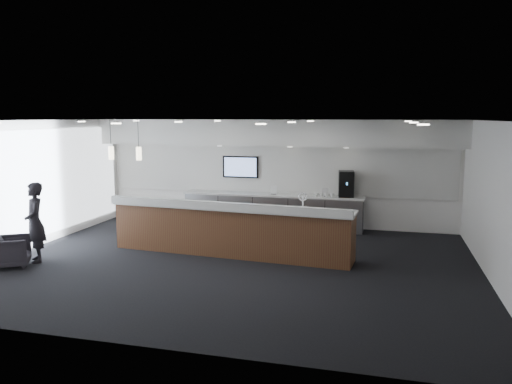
% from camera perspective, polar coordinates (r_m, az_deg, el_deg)
% --- Properties ---
extents(ground, '(10.00, 10.00, 0.00)m').
position_cam_1_polar(ground, '(10.67, -2.49, -8.17)').
color(ground, black).
rests_on(ground, ground).
extents(ceiling, '(10.00, 8.00, 0.02)m').
position_cam_1_polar(ceiling, '(10.21, -2.60, 8.16)').
color(ceiling, black).
rests_on(ceiling, back_wall).
extents(back_wall, '(10.00, 0.02, 3.00)m').
position_cam_1_polar(back_wall, '(14.17, 2.22, 2.21)').
color(back_wall, white).
rests_on(back_wall, ground).
extents(left_wall, '(0.02, 8.00, 3.00)m').
position_cam_1_polar(left_wall, '(12.73, -24.60, 0.70)').
color(left_wall, white).
rests_on(left_wall, ground).
extents(right_wall, '(0.02, 8.00, 3.00)m').
position_cam_1_polar(right_wall, '(10.08, 25.75, -1.26)').
color(right_wall, white).
rests_on(right_wall, ground).
extents(soffit_bulkhead, '(10.00, 0.90, 0.70)m').
position_cam_1_polar(soffit_bulkhead, '(13.65, 1.84, 6.81)').
color(soffit_bulkhead, silver).
rests_on(soffit_bulkhead, back_wall).
extents(alcove_panel, '(9.80, 0.06, 1.40)m').
position_cam_1_polar(alcove_panel, '(14.13, 2.20, 2.60)').
color(alcove_panel, silver).
rests_on(alcove_panel, back_wall).
extents(window_blinds_wall, '(0.04, 7.36, 2.55)m').
position_cam_1_polar(window_blinds_wall, '(12.70, -24.46, 0.70)').
color(window_blinds_wall, white).
rests_on(window_blinds_wall, left_wall).
extents(back_credenza, '(5.06, 0.66, 0.95)m').
position_cam_1_polar(back_credenza, '(13.98, 1.88, -2.12)').
color(back_credenza, '#979AA0').
rests_on(back_credenza, ground).
extents(wall_tv, '(1.05, 0.08, 0.62)m').
position_cam_1_polar(wall_tv, '(14.31, -1.77, 2.88)').
color(wall_tv, black).
rests_on(wall_tv, back_wall).
extents(pendant_left, '(0.12, 0.12, 0.30)m').
position_cam_1_polar(pendant_left, '(11.89, -12.57, 4.41)').
color(pendant_left, '#FFEEC6').
rests_on(pendant_left, ceiling).
extents(pendant_right, '(0.12, 0.12, 0.30)m').
position_cam_1_polar(pendant_right, '(12.23, -15.50, 4.41)').
color(pendant_right, '#FFEEC6').
rests_on(pendant_right, ceiling).
extents(ceiling_can_lights, '(7.00, 5.00, 0.02)m').
position_cam_1_polar(ceiling_can_lights, '(10.21, -2.60, 7.99)').
color(ceiling_can_lights, white).
rests_on(ceiling_can_lights, ceiling).
extents(service_counter, '(5.63, 1.35, 1.49)m').
position_cam_1_polar(service_counter, '(11.24, -2.94, -4.27)').
color(service_counter, '#522A1B').
rests_on(service_counter, ground).
extents(coffee_machine, '(0.45, 0.55, 0.69)m').
position_cam_1_polar(coffee_machine, '(13.56, 10.26, 0.91)').
color(coffee_machine, black).
rests_on(coffee_machine, back_credenza).
extents(info_sign_left, '(0.17, 0.04, 0.24)m').
position_cam_1_polar(info_sign_left, '(13.80, 2.03, 0.23)').
color(info_sign_left, white).
rests_on(info_sign_left, back_credenza).
extents(info_sign_right, '(0.17, 0.07, 0.23)m').
position_cam_1_polar(info_sign_right, '(13.56, 7.91, -0.01)').
color(info_sign_right, white).
rests_on(info_sign_right, back_credenza).
extents(armchair, '(0.96, 0.95, 0.64)m').
position_cam_1_polar(armchair, '(11.54, -26.16, -6.12)').
color(armchair, black).
rests_on(armchair, ground).
extents(lounge_guest, '(0.72, 0.74, 1.71)m').
position_cam_1_polar(lounge_guest, '(11.61, -23.94, -3.19)').
color(lounge_guest, black).
rests_on(lounge_guest, ground).
extents(cup_0, '(0.11, 0.11, 0.10)m').
position_cam_1_polar(cup_0, '(13.52, 8.67, -0.32)').
color(cup_0, white).
rests_on(cup_0, back_credenza).
extents(cup_1, '(0.16, 0.16, 0.10)m').
position_cam_1_polar(cup_1, '(13.54, 8.08, -0.30)').
color(cup_1, white).
rests_on(cup_1, back_credenza).
extents(cup_2, '(0.14, 0.14, 0.10)m').
position_cam_1_polar(cup_2, '(13.56, 7.49, -0.27)').
color(cup_2, white).
rests_on(cup_2, back_credenza).
extents(cup_3, '(0.14, 0.14, 0.10)m').
position_cam_1_polar(cup_3, '(13.57, 6.90, -0.25)').
color(cup_3, white).
rests_on(cup_3, back_credenza).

